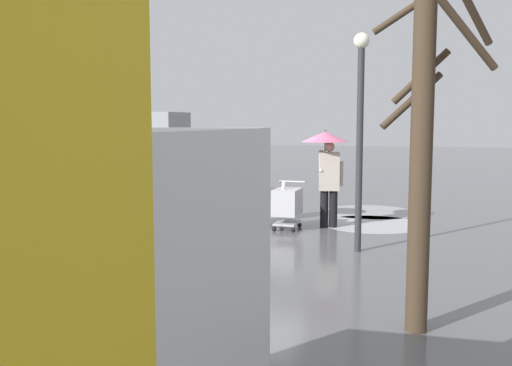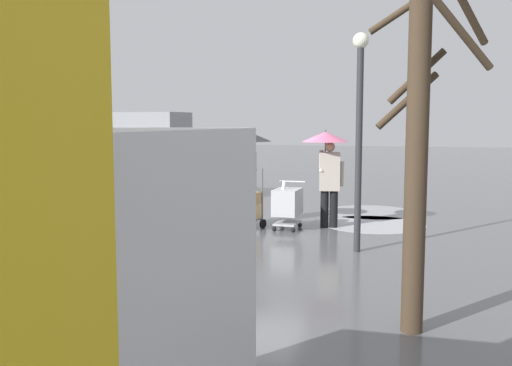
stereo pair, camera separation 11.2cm
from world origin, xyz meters
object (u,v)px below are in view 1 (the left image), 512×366
object	(u,v)px
shopping_cart_vendor	(287,203)
hand_dolly_boxes	(246,207)
cargo_van_parked_right	(121,166)
pedestrian_pink_side	(327,156)
pedestrian_black_side	(247,155)
street_lamp	(360,119)
bare_tree_near	(423,140)

from	to	relation	value
shopping_cart_vendor	hand_dolly_boxes	distance (m)	0.89
cargo_van_parked_right	pedestrian_pink_side	distance (m)	5.70
pedestrian_black_side	street_lamp	distance (m)	3.45
cargo_van_parked_right	hand_dolly_boxes	size ratio (longest dim) A/B	4.14
cargo_van_parked_right	street_lamp	bearing A→B (deg)	153.68
pedestrian_pink_side	bare_tree_near	bearing A→B (deg)	108.04
hand_dolly_boxes	street_lamp	distance (m)	3.51
cargo_van_parked_right	street_lamp	world-z (taller)	street_lamp
shopping_cart_vendor	cargo_van_parked_right	bearing A→B (deg)	-17.16
cargo_van_parked_right	shopping_cart_vendor	size ratio (longest dim) A/B	5.21
bare_tree_near	pedestrian_pink_side	bearing A→B (deg)	-71.96
hand_dolly_boxes	pedestrian_pink_side	world-z (taller)	pedestrian_pink_side
hand_dolly_boxes	pedestrian_black_side	size ratio (longest dim) A/B	0.61
cargo_van_parked_right	pedestrian_black_side	distance (m)	4.03
shopping_cart_vendor	hand_dolly_boxes	world-z (taller)	hand_dolly_boxes
shopping_cart_vendor	pedestrian_pink_side	xyz separation A→B (m)	(-0.78, -0.47, 1.02)
cargo_van_parked_right	pedestrian_black_side	size ratio (longest dim) A/B	2.53
cargo_van_parked_right	hand_dolly_boxes	xyz separation A→B (m)	(-3.96, 1.71, -0.69)
pedestrian_pink_side	bare_tree_near	size ratio (longest dim) A/B	0.52
bare_tree_near	street_lamp	world-z (taller)	bare_tree_near
bare_tree_near	pedestrian_black_side	bearing A→B (deg)	-57.29
pedestrian_black_side	shopping_cart_vendor	bearing A→B (deg)	164.08
shopping_cart_vendor	hand_dolly_boxes	size ratio (longest dim) A/B	0.79
cargo_van_parked_right	bare_tree_near	distance (m)	10.33
cargo_van_parked_right	pedestrian_pink_side	size ratio (longest dim) A/B	2.53
hand_dolly_boxes	street_lamp	bearing A→B (deg)	149.46
street_lamp	shopping_cart_vendor	bearing A→B (deg)	-45.69
pedestrian_black_side	cargo_van_parked_right	bearing A→B (deg)	-17.48
hand_dolly_boxes	pedestrian_pink_side	distance (m)	2.09
shopping_cart_vendor	pedestrian_black_side	bearing A→B (deg)	-15.92
pedestrian_pink_side	bare_tree_near	distance (m)	6.31
hand_dolly_boxes	pedestrian_pink_side	xyz separation A→B (m)	(-1.64, -0.70, 1.09)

